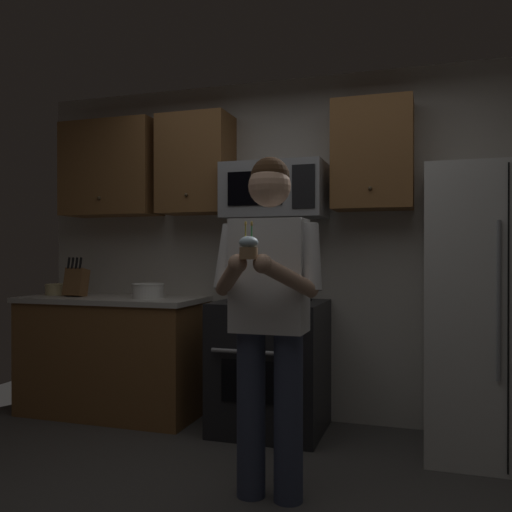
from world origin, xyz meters
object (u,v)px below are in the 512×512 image
object	(u,v)px
person	(269,306)
cupcake	(249,247)
refrigerator	(500,312)
bowl_large_white	(148,290)
microwave	(275,191)
knife_block	(76,282)
oven_range	(270,366)
bowl_small_colored	(57,289)

from	to	relation	value
person	cupcake	size ratio (longest dim) A/B	10.13
refrigerator	cupcake	world-z (taller)	refrigerator
refrigerator	bowl_large_white	bearing A→B (deg)	179.54
microwave	bowl_large_white	world-z (taller)	microwave
knife_block	person	bearing A→B (deg)	-28.09
refrigerator	person	world-z (taller)	refrigerator
oven_range	microwave	xyz separation A→B (m)	(0.00, 0.12, 1.26)
bowl_large_white	refrigerator	bearing A→B (deg)	-0.46
oven_range	cupcake	size ratio (longest dim) A/B	5.36
microwave	bowl_large_white	size ratio (longest dim) A/B	3.02
knife_block	bowl_large_white	distance (m)	0.64
bowl_large_white	bowl_small_colored	distance (m)	0.88
oven_range	person	xyz separation A→B (m)	(0.30, -1.04, 0.53)
oven_range	cupcake	distance (m)	1.63
oven_range	cupcake	xyz separation A→B (m)	(0.30, -1.37, 0.83)
microwave	bowl_small_colored	size ratio (longest dim) A/B	3.79
microwave	refrigerator	xyz separation A→B (m)	(1.50, -0.16, -0.82)
microwave	bowl_small_colored	xyz separation A→B (m)	(-1.84, -0.07, -0.75)
bowl_large_white	bowl_small_colored	xyz separation A→B (m)	(-0.87, 0.07, -0.01)
cupcake	refrigerator	bearing A→B (deg)	47.87
microwave	bowl_large_white	distance (m)	1.22
oven_range	refrigerator	world-z (taller)	refrigerator
person	refrigerator	bearing A→B (deg)	39.77
bowl_small_colored	bowl_large_white	bearing A→B (deg)	-4.52
oven_range	knife_block	bearing A→B (deg)	-178.95
person	cupcake	xyz separation A→B (m)	(0.00, -0.33, 0.30)
refrigerator	bowl_small_colored	distance (m)	3.34
cupcake	oven_range	bearing A→B (deg)	102.20
knife_block	person	size ratio (longest dim) A/B	0.18
microwave	knife_block	xyz separation A→B (m)	(-1.60, -0.15, -0.69)
microwave	cupcake	size ratio (longest dim) A/B	4.26
oven_range	bowl_small_colored	xyz separation A→B (m)	(-1.84, 0.05, 0.51)
microwave	bowl_small_colored	distance (m)	1.99
microwave	bowl_small_colored	world-z (taller)	microwave
oven_range	person	world-z (taller)	person
oven_range	microwave	size ratio (longest dim) A/B	1.26
microwave	oven_range	bearing A→B (deg)	-90.02
refrigerator	cupcake	distance (m)	1.84
microwave	knife_block	world-z (taller)	microwave
microwave	person	world-z (taller)	microwave
bowl_large_white	bowl_small_colored	size ratio (longest dim) A/B	1.26
cupcake	bowl_small_colored	bearing A→B (deg)	146.38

